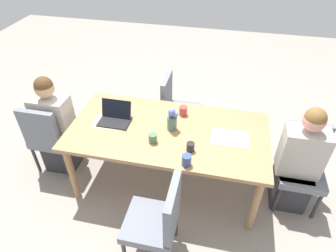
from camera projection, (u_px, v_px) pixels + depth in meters
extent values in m
plane|color=gray|center=(168.00, 180.00, 3.42)|extent=(10.00, 10.00, 0.00)
cube|color=#9E754C|center=(168.00, 131.00, 2.96)|extent=(2.00, 1.02, 0.04)
cylinder|color=#9E754C|center=(254.00, 144.00, 3.37)|extent=(0.07, 0.07, 0.71)
cylinder|color=#9E754C|center=(104.00, 123.00, 3.68)|extent=(0.07, 0.07, 0.71)
cylinder|color=#9E754C|center=(255.00, 205.00, 2.71)|extent=(0.07, 0.07, 0.71)
cylinder|color=#9E754C|center=(72.00, 173.00, 3.02)|extent=(0.07, 0.07, 0.71)
cube|color=slate|center=(54.00, 137.00, 3.39)|extent=(0.44, 0.44, 0.08)
cube|color=slate|center=(39.00, 129.00, 3.08)|extent=(0.42, 0.06, 0.45)
cylinder|color=#333338|center=(53.00, 139.00, 3.71)|extent=(0.04, 0.04, 0.37)
cylinder|color=#333338|center=(81.00, 143.00, 3.65)|extent=(0.04, 0.04, 0.37)
cylinder|color=#333338|center=(36.00, 159.00, 3.42)|extent=(0.04, 0.04, 0.37)
cylinder|color=#333338|center=(66.00, 165.00, 3.36)|extent=(0.04, 0.04, 0.37)
cube|color=#2D2D33|center=(63.00, 149.00, 3.50)|extent=(0.34, 0.36, 0.45)
cube|color=#B7B2A8|center=(53.00, 117.00, 3.20)|extent=(0.40, 0.24, 0.50)
sphere|color=tan|center=(44.00, 88.00, 2.97)|extent=(0.20, 0.20, 0.20)
sphere|color=#51381E|center=(43.00, 86.00, 2.96)|extent=(0.19, 0.19, 0.19)
cube|color=slate|center=(300.00, 174.00, 2.95)|extent=(0.44, 0.44, 0.08)
cube|color=slate|center=(305.00, 142.00, 2.93)|extent=(0.42, 0.06, 0.45)
cylinder|color=#333338|center=(317.00, 206.00, 2.91)|extent=(0.04, 0.04, 0.37)
cylinder|color=#333338|center=(277.00, 199.00, 2.97)|extent=(0.04, 0.04, 0.37)
cylinder|color=#333338|center=(311.00, 178.00, 3.20)|extent=(0.04, 0.04, 0.37)
cylinder|color=#333338|center=(275.00, 172.00, 3.26)|extent=(0.04, 0.04, 0.37)
cube|color=#2D2D33|center=(289.00, 185.00, 3.07)|extent=(0.34, 0.36, 0.45)
cube|color=#B7B2A8|center=(302.00, 152.00, 2.78)|extent=(0.40, 0.24, 0.50)
sphere|color=#E29486|center=(314.00, 121.00, 2.55)|extent=(0.20, 0.20, 0.20)
sphere|color=brown|center=(315.00, 118.00, 2.53)|extent=(0.19, 0.19, 0.19)
cube|color=slate|center=(150.00, 223.00, 2.50)|extent=(0.44, 0.44, 0.08)
cube|color=slate|center=(172.00, 209.00, 2.31)|extent=(0.06, 0.42, 0.45)
cylinder|color=#333338|center=(137.00, 216.00, 2.82)|extent=(0.04, 0.04, 0.37)
cylinder|color=#333338|center=(176.00, 224.00, 2.76)|extent=(0.04, 0.04, 0.37)
cube|color=slate|center=(181.00, 113.00, 3.77)|extent=(0.44, 0.44, 0.08)
cube|color=slate|center=(167.00, 93.00, 3.64)|extent=(0.06, 0.42, 0.45)
cylinder|color=#333338|center=(197.00, 120.00, 4.02)|extent=(0.04, 0.04, 0.37)
cylinder|color=#333338|center=(193.00, 137.00, 3.73)|extent=(0.04, 0.04, 0.37)
cylinder|color=#333338|center=(170.00, 116.00, 4.09)|extent=(0.04, 0.04, 0.37)
cylinder|color=#333338|center=(164.00, 133.00, 3.80)|extent=(0.04, 0.04, 0.37)
cylinder|color=#4C6B60|center=(172.00, 123.00, 2.92)|extent=(0.10, 0.10, 0.15)
sphere|color=#6B7FD1|center=(171.00, 114.00, 2.85)|extent=(0.05, 0.05, 0.05)
cylinder|color=#477A3D|center=(171.00, 115.00, 2.86)|extent=(0.01, 0.01, 0.04)
sphere|color=#6B7FD1|center=(172.00, 111.00, 2.81)|extent=(0.07, 0.07, 0.07)
cylinder|color=#477A3D|center=(172.00, 115.00, 2.83)|extent=(0.01, 0.01, 0.08)
sphere|color=#6B7FD1|center=(175.00, 114.00, 2.85)|extent=(0.06, 0.06, 0.06)
cylinder|color=#477A3D|center=(175.00, 116.00, 2.86)|extent=(0.01, 0.01, 0.03)
sphere|color=#6B7FD1|center=(172.00, 110.00, 2.83)|extent=(0.06, 0.06, 0.06)
cylinder|color=#477A3D|center=(172.00, 114.00, 2.85)|extent=(0.01, 0.01, 0.07)
cube|color=beige|center=(111.00, 122.00, 3.05)|extent=(0.38, 0.29, 0.00)
cube|color=beige|center=(230.00, 138.00, 2.85)|extent=(0.36, 0.26, 0.00)
cube|color=black|center=(115.00, 121.00, 3.04)|extent=(0.32, 0.22, 0.02)
cube|color=black|center=(116.00, 109.00, 3.04)|extent=(0.31, 0.07, 0.19)
cylinder|color=#47704C|center=(153.00, 138.00, 2.78)|extent=(0.08, 0.08, 0.09)
cylinder|color=#33477A|center=(187.00, 160.00, 2.54)|extent=(0.08, 0.08, 0.11)
cylinder|color=#AD3D38|center=(183.00, 111.00, 3.12)|extent=(0.08, 0.08, 0.10)
cylinder|color=#232328|center=(190.00, 147.00, 2.69)|extent=(0.07, 0.07, 0.09)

